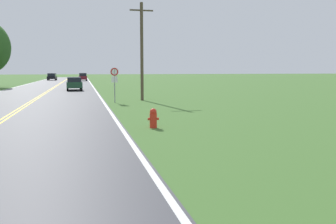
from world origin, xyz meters
The scene contains 6 objects.
fire_hydrant centered at (6.53, 14.37, 0.41)m, with size 0.46×0.30×0.81m.
traffic_sign centered at (6.02, 26.19, 1.92)m, with size 0.60×0.10×2.54m.
utility_pole_midground centered at (8.29, 27.71, 3.90)m, with size 1.80×0.24×7.50m.
car_dark_green_suv_approaching centered at (2.82, 43.28, 0.84)m, with size 1.91×4.63×1.53m.
car_maroon_van_mid_near centered at (3.93, 80.38, 0.89)m, with size 1.79×4.03×1.70m.
car_black_hatchback_mid_far centered at (-2.96, 86.39, 0.85)m, with size 2.07×3.74×1.60m.
Camera 1 is at (3.71, 0.18, 2.37)m, focal length 38.00 mm.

